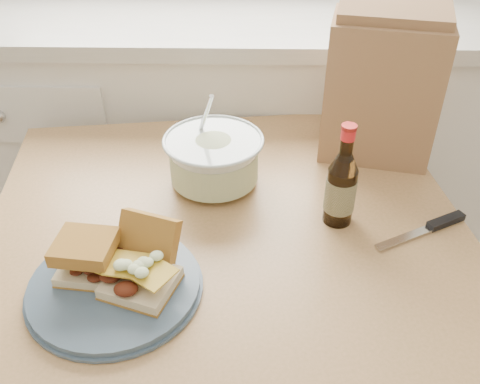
{
  "coord_description": "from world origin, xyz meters",
  "views": [
    {
      "loc": [
        0.15,
        0.17,
        1.41
      ],
      "look_at": [
        0.14,
        0.95,
        0.84
      ],
      "focal_mm": 40.0,
      "sensor_mm": 36.0,
      "label": 1
    }
  ],
  "objects_px": {
    "coleslaw_bowl": "(214,161)",
    "dining_table": "(230,278)",
    "plate": "(115,286)",
    "paper_bag": "(381,90)",
    "beer_bottle": "(341,187)"
  },
  "relations": [
    {
      "from": "plate",
      "to": "paper_bag",
      "type": "bearing_deg",
      "value": 41.77
    },
    {
      "from": "plate",
      "to": "beer_bottle",
      "type": "relative_size",
      "value": 1.35
    },
    {
      "from": "plate",
      "to": "beer_bottle",
      "type": "distance_m",
      "value": 0.44
    },
    {
      "from": "plate",
      "to": "paper_bag",
      "type": "relative_size",
      "value": 0.91
    },
    {
      "from": "plate",
      "to": "paper_bag",
      "type": "height_order",
      "value": "paper_bag"
    },
    {
      "from": "plate",
      "to": "paper_bag",
      "type": "distance_m",
      "value": 0.69
    },
    {
      "from": "dining_table",
      "to": "beer_bottle",
      "type": "bearing_deg",
      "value": 6.2
    },
    {
      "from": "plate",
      "to": "coleslaw_bowl",
      "type": "xyz_separation_m",
      "value": [
        0.15,
        0.31,
        0.04
      ]
    },
    {
      "from": "dining_table",
      "to": "plate",
      "type": "bearing_deg",
      "value": -149.77
    },
    {
      "from": "beer_bottle",
      "to": "coleslaw_bowl",
      "type": "bearing_deg",
      "value": 131.22
    },
    {
      "from": "dining_table",
      "to": "coleslaw_bowl",
      "type": "height_order",
      "value": "coleslaw_bowl"
    },
    {
      "from": "dining_table",
      "to": "coleslaw_bowl",
      "type": "relative_size",
      "value": 4.96
    },
    {
      "from": "beer_bottle",
      "to": "paper_bag",
      "type": "relative_size",
      "value": 0.68
    },
    {
      "from": "coleslaw_bowl",
      "to": "plate",
      "type": "bearing_deg",
      "value": -114.96
    },
    {
      "from": "coleslaw_bowl",
      "to": "dining_table",
      "type": "bearing_deg",
      "value": -77.95
    }
  ]
}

